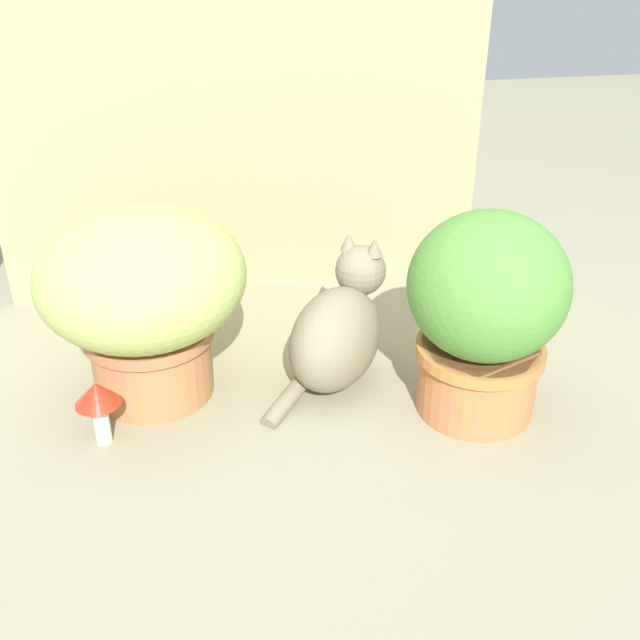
{
  "coord_description": "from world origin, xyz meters",
  "views": [
    {
      "loc": [
        -0.13,
        -1.24,
        0.92
      ],
      "look_at": [
        0.1,
        0.05,
        0.18
      ],
      "focal_mm": 41.81,
      "sensor_mm": 36.0,
      "label": 1
    }
  ],
  "objects_px": {
    "leafy_planter": "(485,311)",
    "cat": "(339,331)",
    "mushroom_ornament_red": "(98,399)",
    "grass_planter": "(144,293)"
  },
  "relations": [
    {
      "from": "leafy_planter",
      "to": "grass_planter",
      "type": "bearing_deg",
      "value": 164.61
    },
    {
      "from": "leafy_planter",
      "to": "cat",
      "type": "height_order",
      "value": "leafy_planter"
    },
    {
      "from": "leafy_planter",
      "to": "mushroom_ornament_red",
      "type": "distance_m",
      "value": 0.76
    },
    {
      "from": "leafy_planter",
      "to": "cat",
      "type": "xyz_separation_m",
      "value": [
        -0.25,
        0.15,
        -0.11
      ]
    },
    {
      "from": "cat",
      "to": "leafy_planter",
      "type": "bearing_deg",
      "value": -31.21
    },
    {
      "from": "mushroom_ornament_red",
      "to": "grass_planter",
      "type": "bearing_deg",
      "value": 58.13
    },
    {
      "from": "mushroom_ornament_red",
      "to": "leafy_planter",
      "type": "bearing_deg",
      "value": -1.7
    },
    {
      "from": "leafy_planter",
      "to": "mushroom_ornament_red",
      "type": "relative_size",
      "value": 3.11
    },
    {
      "from": "mushroom_ornament_red",
      "to": "cat",
      "type": "bearing_deg",
      "value": 15.02
    },
    {
      "from": "leafy_planter",
      "to": "mushroom_ornament_red",
      "type": "xyz_separation_m",
      "value": [
        -0.74,
        0.02,
        -0.13
      ]
    }
  ]
}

